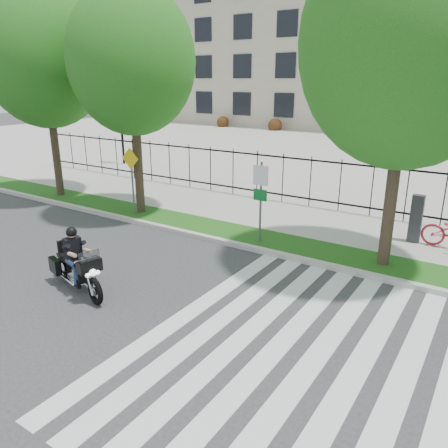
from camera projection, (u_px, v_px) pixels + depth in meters
The scene contains 15 objects.
ground at pixel (118, 289), 10.86m from camera, with size 120.00×120.00×0.00m, color #333335.
curb at pixel (212, 239), 14.09m from camera, with size 60.00×0.20×0.15m, color #B7B3AC.
grass_verge at pixel (226, 232), 14.76m from camera, with size 60.00×1.50×0.15m, color #1B5816.
sidewalk at pixel (261, 214), 16.75m from camera, with size 60.00×3.50×0.15m, color #AEABA3.
plaza at pixel (381, 153), 30.68m from camera, with size 80.00×34.00×0.10m, color #AEABA3.
crosswalk_stripes at pixel (296, 352), 8.34m from camera, with size 5.70×8.00×0.01m, color silver, non-canonical shape.
iron_fence at pixel (283, 178), 17.80m from camera, with size 30.00×0.06×2.00m, color black, non-canonical shape.
office_building at pixel (445, 27), 43.37m from camera, with size 60.00×21.90×20.15m.
lamp_post_left at pixel (120, 111), 25.63m from camera, with size 1.06×0.70×4.25m.
street_tree_0 at pixel (44, 55), 17.47m from camera, with size 5.01×5.01×8.63m.
street_tree_1 at pixel (132, 61), 15.06m from camera, with size 4.46×4.46×8.01m.
street_tree_2 at pixel (410, 42), 10.27m from camera, with size 5.26×5.26×8.69m.
sign_pole_regulatory at pixel (261, 192), 13.17m from camera, with size 0.50×0.09×2.50m.
sign_pole_warning at pixel (132, 172), 15.98m from camera, with size 0.78×0.09×2.49m.
motorcycle_rider at pixel (77, 266), 10.64m from camera, with size 2.45×1.14×1.94m.
Camera 1 is at (7.59, -6.74, 4.96)m, focal length 35.00 mm.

